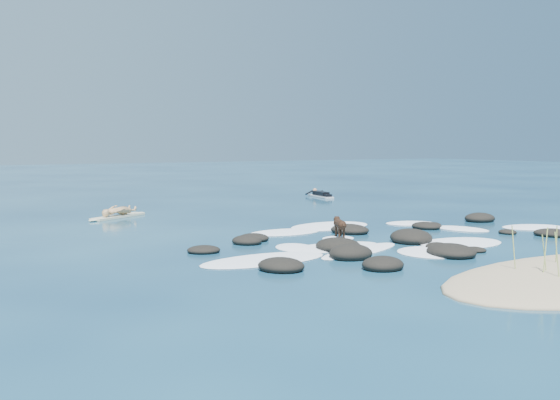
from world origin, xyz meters
TOP-DOWN VIEW (x-y plane):
  - ground at (0.00, 0.00)m, footprint 160.00×160.00m
  - reef_rocks at (-1.04, -2.08)m, footprint 13.73×6.87m
  - breaking_foam at (-0.43, -1.22)m, footprint 15.68×8.64m
  - standing_surfer_rig at (-6.39, 8.92)m, footprint 2.95×2.04m
  - paddling_surfer_rig at (6.48, 12.98)m, footprint 1.17×2.64m
  - dog at (-1.80, -0.46)m, footprint 0.55×1.10m

SIDE VIEW (x-z plane):
  - ground at x=0.00m, z-range 0.00..0.00m
  - breaking_foam at x=-0.43m, z-range -0.05..0.07m
  - reef_rocks at x=-1.04m, z-range -0.17..0.38m
  - paddling_surfer_rig at x=6.48m, z-range -0.07..0.38m
  - dog at x=-1.80m, z-range 0.12..0.85m
  - standing_surfer_rig at x=-6.39m, z-range -0.20..1.68m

